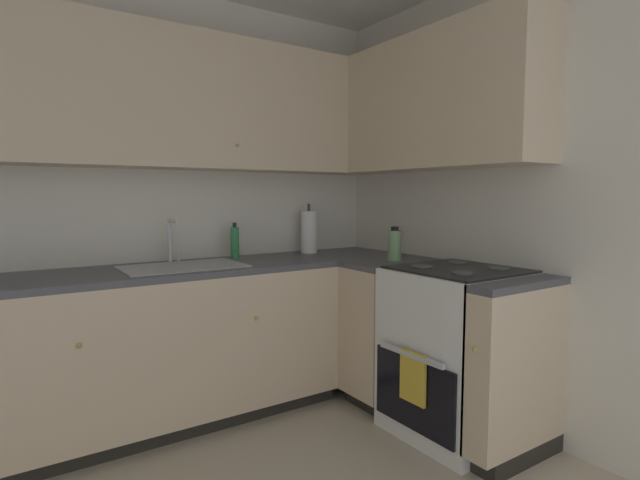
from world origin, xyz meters
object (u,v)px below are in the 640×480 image
at_px(oven_range, 458,350).
at_px(paper_towel_roll, 309,232).
at_px(soap_bottle, 235,242).
at_px(oil_bottle, 394,245).

relative_size(oven_range, paper_towel_roll, 2.97).
distance_m(oven_range, paper_towel_roll, 1.28).
height_order(oven_range, soap_bottle, soap_bottle).
height_order(paper_towel_roll, oil_bottle, paper_towel_roll).
height_order(soap_bottle, paper_towel_roll, paper_towel_roll).
xyz_separation_m(oven_range, paper_towel_roll, (-0.24, 1.12, 0.58)).
xyz_separation_m(soap_bottle, paper_towel_roll, (0.54, -0.02, 0.04)).
bearing_deg(paper_towel_roll, oven_range, -78.05).
bearing_deg(paper_towel_roll, soap_bottle, 177.89).
xyz_separation_m(oven_range, soap_bottle, (-0.78, 1.14, 0.54)).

